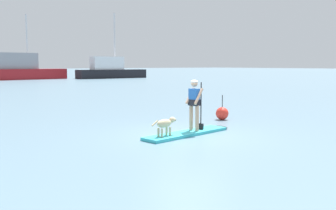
% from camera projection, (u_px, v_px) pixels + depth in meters
% --- Properties ---
extents(ground_plane, '(400.00, 400.00, 0.00)m').
position_uv_depth(ground_plane, '(187.00, 135.00, 12.38)').
color(ground_plane, slate).
extents(paddleboard, '(3.72, 1.14, 0.10)m').
position_uv_depth(paddleboard, '(191.00, 133.00, 12.54)').
color(paddleboard, '#33B2BF').
rests_on(paddleboard, ground_plane).
extents(person_paddler, '(0.64, 0.52, 1.68)m').
position_uv_depth(person_paddler, '(195.00, 101.00, 12.53)').
color(person_paddler, tan).
rests_on(person_paddler, paddleboard).
extents(dog, '(1.04, 0.29, 0.56)m').
position_uv_depth(dog, '(165.00, 124.00, 11.65)').
color(dog, '#CCB78C').
rests_on(dog, paddleboard).
extents(moored_boat_center, '(13.19, 4.12, 9.95)m').
position_uv_depth(moored_boat_center, '(22.00, 70.00, 57.95)').
color(moored_boat_center, maroon).
rests_on(moored_boat_center, ground_plane).
extents(moored_boat_outer, '(12.01, 3.18, 10.83)m').
position_uv_depth(moored_boat_outer, '(110.00, 70.00, 63.62)').
color(moored_boat_outer, black).
rests_on(moored_boat_outer, ground_plane).
extents(marker_buoy, '(0.53, 0.53, 1.03)m').
position_uv_depth(marker_buoy, '(222.00, 113.00, 15.78)').
color(marker_buoy, red).
rests_on(marker_buoy, ground_plane).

